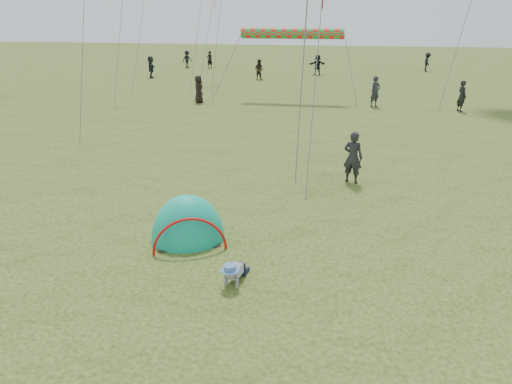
# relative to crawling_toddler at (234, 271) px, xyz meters

# --- Properties ---
(ground) EXTENTS (140.00, 140.00, 0.00)m
(ground) POSITION_rel_crawling_toddler_xyz_m (0.43, 0.61, -0.26)
(ground) COLOR #1E3C0E
(crawling_toddler) EXTENTS (0.59, 0.75, 0.52)m
(crawling_toddler) POSITION_rel_crawling_toddler_xyz_m (0.00, 0.00, 0.00)
(crawling_toddler) COLOR black
(crawling_toddler) RESTS_ON ground
(popup_tent) EXTENTS (2.16, 1.98, 2.26)m
(popup_tent) POSITION_rel_crawling_toddler_xyz_m (-1.51, 1.65, -0.26)
(popup_tent) COLOR #0C8761
(popup_tent) RESTS_ON ground
(standing_adult) EXTENTS (0.71, 0.57, 1.67)m
(standing_adult) POSITION_rel_crawling_toddler_xyz_m (2.41, 6.37, 0.58)
(standing_adult) COLOR black
(standing_adult) RESTS_ON ground
(crowd_person_0) EXTENTS (0.75, 0.73, 1.74)m
(crowd_person_0) POSITION_rel_crawling_toddler_xyz_m (3.88, 19.35, 0.61)
(crowd_person_0) COLOR #272730
(crowd_person_0) RESTS_ON ground
(crowd_person_1) EXTENTS (0.93, 0.82, 1.59)m
(crowd_person_1) POSITION_rel_crawling_toddler_xyz_m (-4.61, 29.35, 0.53)
(crowd_person_1) COLOR black
(crowd_person_1) RESTS_ON ground
(crowd_person_3) EXTENTS (0.64, 1.07, 1.64)m
(crowd_person_3) POSITION_rel_crawling_toddler_xyz_m (9.62, 37.53, 0.56)
(crowd_person_3) COLOR black
(crowd_person_3) RESTS_ON ground
(crowd_person_4) EXTENTS (0.86, 0.93, 1.60)m
(crowd_person_4) POSITION_rel_crawling_toddler_xyz_m (-6.43, 18.80, 0.54)
(crowd_person_4) COLOR black
(crowd_person_4) RESTS_ON ground
(crowd_person_5) EXTENTS (1.20, 1.66, 1.73)m
(crowd_person_5) POSITION_rel_crawling_toddler_xyz_m (-13.61, 28.96, 0.61)
(crowd_person_5) COLOR #1C222C
(crowd_person_5) RESTS_ON ground
(crowd_person_6) EXTENTS (0.67, 0.69, 1.60)m
(crowd_person_6) POSITION_rel_crawling_toddler_xyz_m (-10.67, 36.39, 0.54)
(crowd_person_6) COLOR black
(crowd_person_6) RESTS_ON ground
(crowd_person_9) EXTENTS (1.13, 1.17, 1.60)m
(crowd_person_9) POSITION_rel_crawling_toddler_xyz_m (-12.95, 36.42, 0.54)
(crowd_person_9) COLOR black
(crowd_person_9) RESTS_ON ground
(crowd_person_11) EXTENTS (1.63, 1.12, 1.69)m
(crowd_person_11) POSITION_rel_crawling_toddler_xyz_m (-0.14, 33.12, 0.58)
(crowd_person_11) COLOR black
(crowd_person_11) RESTS_ON ground
(crowd_person_12) EXTENTS (0.60, 0.71, 1.67)m
(crowd_person_12) POSITION_rel_crawling_toddler_xyz_m (8.44, 18.85, 0.58)
(crowd_person_12) COLOR black
(crowd_person_12) RESTS_ON ground
(rainbow_tube_kite) EXTENTS (6.10, 0.64, 0.64)m
(rainbow_tube_kite) POSITION_rel_crawling_toddler_xyz_m (-1.12, 20.78, 3.66)
(rainbow_tube_kite) COLOR red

